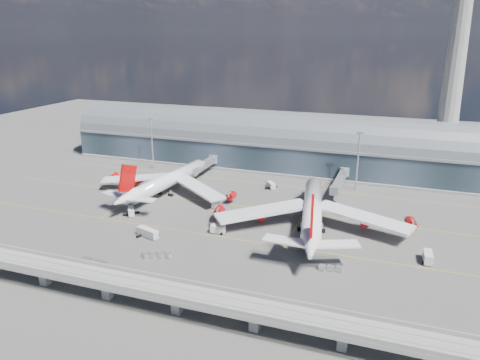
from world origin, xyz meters
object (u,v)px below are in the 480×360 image
(service_truck_5, at_px, (271,185))
(floodlight_mast_right, at_px, (358,160))
(control_tower, at_px, (455,66))
(cargo_train_1, at_px, (96,262))
(service_truck_0, at_px, (131,211))
(floodlight_mast_left, at_px, (152,142))
(service_truck_2, at_px, (148,233))
(airliner_left, at_px, (166,181))
(cargo_train_2, at_px, (331,268))
(airliner_right, at_px, (312,213))
(service_truck_3, at_px, (428,257))
(cargo_train_0, at_px, (156,255))
(service_truck_4, at_px, (216,203))
(service_truck_1, at_px, (218,229))

(service_truck_5, bearing_deg, floodlight_mast_right, -21.74)
(floodlight_mast_right, bearing_deg, control_tower, 38.66)
(control_tower, distance_m, cargo_train_1, 166.64)
(service_truck_0, height_order, cargo_train_1, service_truck_0)
(floodlight_mast_left, xyz_separation_m, service_truck_2, (40.32, -73.60, -12.04))
(floodlight_mast_right, relative_size, airliner_left, 0.39)
(service_truck_0, relative_size, cargo_train_2, 0.92)
(airliner_right, bearing_deg, service_truck_3, -29.00)
(service_truck_2, relative_size, cargo_train_0, 0.95)
(floodlight_mast_right, bearing_deg, service_truck_4, -141.27)
(floodlight_mast_right, bearing_deg, floodlight_mast_left, 180.00)
(control_tower, relative_size, cargo_train_2, 14.33)
(service_truck_1, bearing_deg, airliner_right, -72.04)
(airliner_left, height_order, cargo_train_0, airliner_left)
(airliner_left, distance_m, service_truck_4, 26.66)
(airliner_left, height_order, service_truck_3, airliner_left)
(airliner_left, relative_size, service_truck_4, 13.52)
(airliner_left, xyz_separation_m, service_truck_5, (39.46, 22.32, -4.32))
(service_truck_5, bearing_deg, service_truck_0, -168.93)
(service_truck_3, height_order, service_truck_4, service_truck_3)
(service_truck_5, xyz_separation_m, cargo_train_1, (-28.74, -85.68, -0.56))
(airliner_right, height_order, cargo_train_2, airliner_right)
(floodlight_mast_left, distance_m, cargo_train_0, 100.48)
(control_tower, bearing_deg, service_truck_5, -151.29)
(floodlight_mast_right, distance_m, service_truck_4, 64.25)
(control_tower, bearing_deg, cargo_train_0, -126.55)
(service_truck_4, relative_size, cargo_train_1, 0.49)
(service_truck_0, xyz_separation_m, service_truck_4, (26.86, 18.56, -0.02))
(service_truck_1, xyz_separation_m, cargo_train_2, (40.65, -13.44, -0.64))
(airliner_left, bearing_deg, service_truck_5, 35.68)
(service_truck_4, distance_m, cargo_train_0, 46.42)
(service_truck_1, xyz_separation_m, service_truck_3, (66.95, 1.95, 0.11))
(floodlight_mast_right, relative_size, airliner_right, 0.35)
(control_tower, relative_size, service_truck_4, 21.12)
(service_truck_0, height_order, service_truck_1, service_truck_1)
(airliner_right, bearing_deg, service_truck_2, -163.52)
(floodlight_mast_left, distance_m, service_truck_2, 84.78)
(service_truck_0, bearing_deg, airliner_right, -26.91)
(airliner_right, relative_size, service_truck_2, 8.31)
(airliner_right, bearing_deg, cargo_train_1, -149.05)
(service_truck_4, bearing_deg, service_truck_2, -111.17)
(service_truck_3, bearing_deg, airliner_left, 161.10)
(floodlight_mast_left, height_order, service_truck_3, floodlight_mast_left)
(service_truck_1, height_order, service_truck_5, service_truck_1)
(service_truck_0, xyz_separation_m, cargo_train_1, (12.14, -38.10, -0.55))
(airliner_left, relative_size, cargo_train_0, 7.10)
(cargo_train_1, xyz_separation_m, cargo_train_2, (65.78, 20.11, -0.04))
(floodlight_mast_right, relative_size, service_truck_5, 4.38)
(service_truck_1, relative_size, cargo_train_1, 0.53)
(cargo_train_0, bearing_deg, service_truck_0, 64.26)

